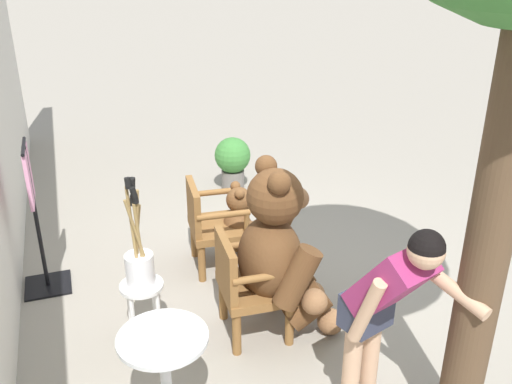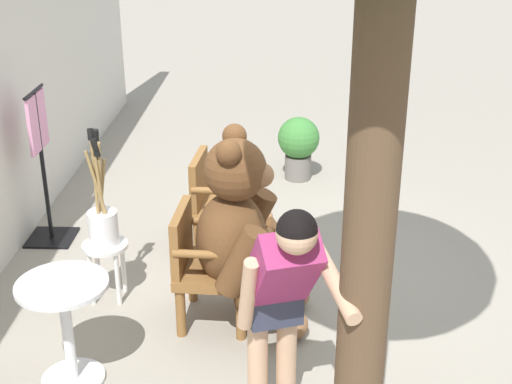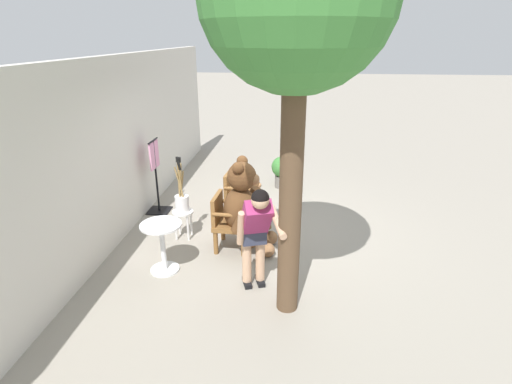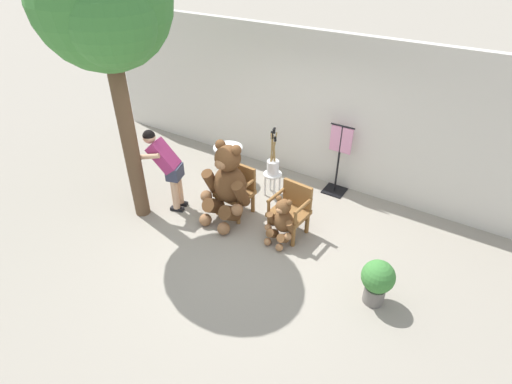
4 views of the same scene
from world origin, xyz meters
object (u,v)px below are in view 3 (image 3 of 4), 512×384
object	(u,v)px
brush_bucket	(182,200)
clothing_display_stand	(156,175)
white_stool	(183,217)
round_side_table	(162,242)
wooden_chair_right	(238,194)
teddy_bear_small	(254,198)
patio_tree	(303,1)
person_visitor	(256,228)
teddy_bear_large	(245,206)
wooden_chair_left	(228,220)
potted_plant	(282,170)

from	to	relation	value
brush_bucket	clothing_display_stand	size ratio (longest dim) A/B	0.66
white_stool	round_side_table	bearing A→B (deg)	179.87
white_stool	clothing_display_stand	xyz separation A→B (m)	(0.95, 0.74, 0.36)
wooden_chair_right	teddy_bear_small	world-z (taller)	wooden_chair_right
wooden_chair_right	clothing_display_stand	xyz separation A→B (m)	(0.14, 1.52, 0.26)
wooden_chair_right	patio_tree	xyz separation A→B (m)	(-2.36, -0.99, 2.90)
teddy_bear_small	clothing_display_stand	xyz separation A→B (m)	(0.15, 1.81, 0.32)
teddy_bear_small	person_visitor	distance (m)	2.20
wooden_chair_right	white_stool	bearing A→B (deg)	135.88
teddy_bear_large	person_visitor	xyz separation A→B (m)	(-1.07, -0.27, 0.19)
patio_tree	clothing_display_stand	distance (m)	4.42
wooden_chair_right	clothing_display_stand	bearing A→B (deg)	84.64
person_visitor	white_stool	size ratio (longest dim) A/B	3.21
round_side_table	clothing_display_stand	distance (m)	2.10
teddy_bear_small	round_side_table	world-z (taller)	teddy_bear_small
teddy_bear_small	person_visitor	xyz separation A→B (m)	(-2.13, -0.25, 0.49)
wooden_chair_left	teddy_bear_large	distance (m)	0.35
teddy_bear_small	patio_tree	world-z (taller)	patio_tree
wooden_chair_right	person_visitor	world-z (taller)	person_visitor
wooden_chair_left	round_side_table	xyz separation A→B (m)	(-0.75, 0.78, -0.01)
teddy_bear_small	white_stool	size ratio (longest dim) A/B	1.77
person_visitor	clothing_display_stand	world-z (taller)	person_visitor
wooden_chair_left	person_visitor	world-z (taller)	person_visitor
patio_tree	potted_plant	xyz separation A→B (m)	(4.01, 0.29, -2.96)
wooden_chair_right	patio_tree	distance (m)	3.87
brush_bucket	patio_tree	xyz separation A→B (m)	(-1.55, -1.77, 2.70)
person_visitor	wooden_chair_left	bearing A→B (deg)	26.29
person_visitor	clothing_display_stand	size ratio (longest dim) A/B	1.08
wooden_chair_right	potted_plant	world-z (taller)	wooden_chair_right
wooden_chair_right	person_visitor	distance (m)	2.24
brush_bucket	clothing_display_stand	world-z (taller)	clothing_display_stand
round_side_table	clothing_display_stand	size ratio (longest dim) A/B	0.53
wooden_chair_left	potted_plant	size ratio (longest dim) A/B	1.26
person_visitor	teddy_bear_small	bearing A→B (deg)	6.63
teddy_bear_small	person_visitor	world-z (taller)	person_visitor
brush_bucket	teddy_bear_large	bearing A→B (deg)	-104.01
person_visitor	brush_bucket	distance (m)	1.88
round_side_table	patio_tree	size ratio (longest dim) A/B	0.16
person_visitor	round_side_table	size ratio (longest dim) A/B	2.05
wooden_chair_right	clothing_display_stand	distance (m)	1.55
brush_bucket	potted_plant	xyz separation A→B (m)	(2.46, -1.48, -0.26)
round_side_table	wooden_chair_right	bearing A→B (deg)	-23.43
person_visitor	potted_plant	bearing A→B (deg)	-2.44
wooden_chair_left	teddy_bear_large	size ratio (longest dim) A/B	0.60
person_visitor	potted_plant	xyz separation A→B (m)	(3.79, -0.16, -0.49)
clothing_display_stand	brush_bucket	bearing A→B (deg)	-142.08
person_visitor	white_stool	world-z (taller)	person_visitor
brush_bucket	clothing_display_stand	bearing A→B (deg)	37.92
wooden_chair_right	potted_plant	xyz separation A→B (m)	(1.65, -0.69, -0.07)
wooden_chair_left	potted_plant	xyz separation A→B (m)	(2.71, -0.69, -0.07)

